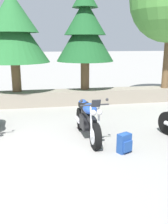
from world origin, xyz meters
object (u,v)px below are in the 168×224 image
pine_tree_mid_left (13,29)px  pine_tree_mid_right (85,31)px  motorcycle_blue_centre (88,120)px  rider_backpack (124,142)px

pine_tree_mid_left → pine_tree_mid_right: (2.66, -0.03, -0.02)m
pine_tree_mid_right → motorcycle_blue_centre: bearing=-99.6°
motorcycle_blue_centre → pine_tree_mid_left: bearing=116.6°
pine_tree_mid_left → pine_tree_mid_right: bearing=-0.6°
motorcycle_blue_centre → pine_tree_mid_right: 4.63m
pine_tree_mid_right → pine_tree_mid_left: bearing=179.4°
motorcycle_blue_centre → pine_tree_mid_right: (0.67, 3.95, 2.33)m
motorcycle_blue_centre → pine_tree_mid_left: size_ratio=0.58×
rider_backpack → pine_tree_mid_right: size_ratio=0.12×
rider_backpack → pine_tree_mid_right: pine_tree_mid_right is taller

